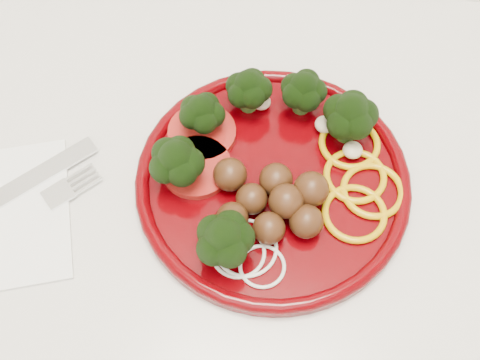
# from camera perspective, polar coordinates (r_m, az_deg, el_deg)

# --- Properties ---
(counter) EXTENTS (2.40, 0.60, 0.90)m
(counter) POSITION_cam_1_polar(r_m,az_deg,el_deg) (1.00, -3.93, -13.15)
(counter) COLOR white
(counter) RESTS_ON ground
(plate) EXTENTS (0.26, 0.26, 0.06)m
(plate) POSITION_cam_1_polar(r_m,az_deg,el_deg) (0.57, 2.62, 1.05)
(plate) COLOR #450003
(plate) RESTS_ON counter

